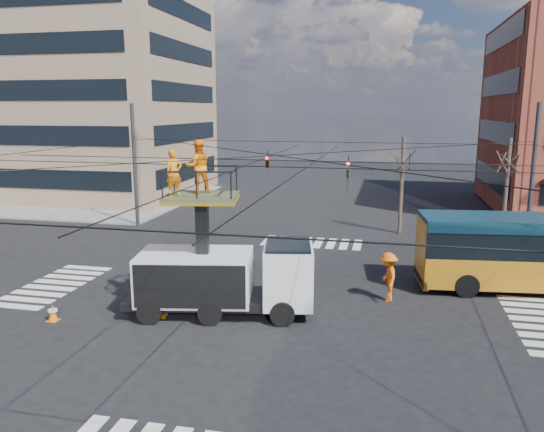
{
  "coord_description": "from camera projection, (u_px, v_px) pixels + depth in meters",
  "views": [
    {
      "loc": [
        4.21,
        -19.7,
        7.63
      ],
      "look_at": [
        -0.6,
        1.94,
        3.15
      ],
      "focal_mm": 35.0,
      "sensor_mm": 36.0,
      "label": 1
    }
  ],
  "objects": [
    {
      "name": "building_tower",
      "position": [
        87.0,
        22.0,
        45.9
      ],
      "size": [
        18.06,
        16.06,
        30.0
      ],
      "color": "#957D5F",
      "rests_on": "ground"
    },
    {
      "name": "traffic_cone",
      "position": [
        53.0,
        313.0,
        19.4
      ],
      "size": [
        0.36,
        0.36,
        0.62
      ],
      "primitive_type": "cone",
      "color": "#FF630A",
      "rests_on": "ground"
    },
    {
      "name": "flagger",
      "position": [
        388.0,
        277.0,
        21.3
      ],
      "size": [
        1.01,
        1.43,
        2.01
      ],
      "primitive_type": "imported",
      "rotation": [
        0.0,
        0.0,
        -1.36
      ],
      "color": "orange",
      "rests_on": "ground"
    },
    {
      "name": "utility_truck",
      "position": [
        224.0,
        260.0,
        19.83
      ],
      "size": [
        7.3,
        3.65,
        6.54
      ],
      "rotation": [
        0.0,
        0.0,
        0.18
      ],
      "color": "black",
      "rests_on": "ground"
    },
    {
      "name": "ground",
      "position": [
        276.0,
        303.0,
        21.26
      ],
      "size": [
        120.0,
        120.0,
        0.0
      ],
      "primitive_type": "plane",
      "color": "black",
      "rests_on": "ground"
    },
    {
      "name": "worker_ground",
      "position": [
        159.0,
        291.0,
        19.6
      ],
      "size": [
        0.68,
        1.26,
        2.03
      ],
      "primitive_type": "imported",
      "rotation": [
        0.0,
        0.0,
        1.73
      ],
      "color": "orange",
      "rests_on": "ground"
    },
    {
      "name": "crosswalks",
      "position": [
        276.0,
        302.0,
        21.26
      ],
      "size": [
        22.4,
        22.4,
        0.02
      ],
      "primitive_type": null,
      "color": "silver",
      "rests_on": "ground"
    },
    {
      "name": "sidewalk_nw",
      "position": [
        90.0,
        198.0,
        45.8
      ],
      "size": [
        18.0,
        18.0,
        0.12
      ],
      "primitive_type": "cube",
      "color": "slate",
      "rests_on": "ground"
    },
    {
      "name": "tree_a",
      "position": [
        403.0,
        159.0,
        32.2
      ],
      "size": [
        2.0,
        2.0,
        6.0
      ],
      "color": "#382B21",
      "rests_on": "ground"
    },
    {
      "name": "overhead_network",
      "position": [
        277.0,
        196.0,
        20.81
      ],
      "size": [
        24.24,
        24.24,
        8.0
      ],
      "color": "#2D2D30",
      "rests_on": "ground"
    },
    {
      "name": "tree_b",
      "position": [
        508.0,
        161.0,
        30.92
      ],
      "size": [
        2.0,
        2.0,
        6.0
      ],
      "color": "#382B21",
      "rests_on": "ground"
    }
  ]
}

